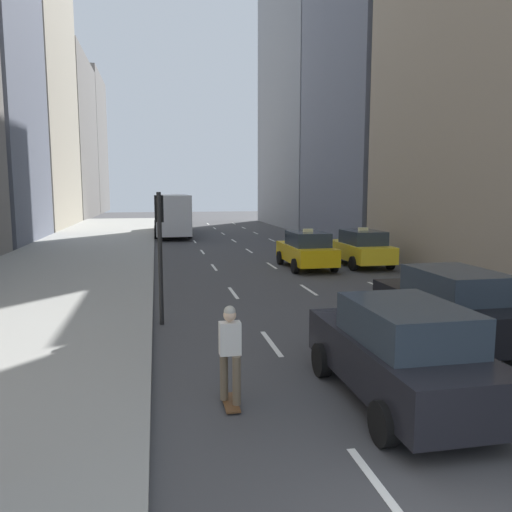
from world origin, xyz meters
TOP-DOWN VIEW (x-y plane):
  - sidewalk_left at (-7.00, 27.00)m, footprint 8.00×66.00m
  - lane_markings at (2.60, 23.00)m, footprint 5.72×56.00m
  - building_row_left at (-14.00, 43.91)m, footprint 6.00×91.06m
  - taxi_lead at (4.00, 18.88)m, footprint 2.02×4.40m
  - taxi_second at (6.80, 19.09)m, footprint 2.02×4.40m
  - sedan_black_near at (4.00, 7.24)m, footprint 2.02×4.57m
  - sedan_silver_behind at (1.20, 4.32)m, footprint 2.02×4.43m
  - city_bus at (-1.61, 37.81)m, footprint 2.80×11.61m
  - skateboarder at (-1.66, 4.78)m, footprint 0.36×0.80m
  - traffic_light_pole at (-2.75, 10.37)m, footprint 0.24×0.42m

SIDE VIEW (x-z plane):
  - lane_markings at x=2.60m, z-range 0.00..0.01m
  - sidewalk_left at x=-7.00m, z-range 0.00..0.15m
  - taxi_lead at x=4.00m, z-range -0.05..1.82m
  - taxi_second at x=6.80m, z-range -0.05..1.82m
  - sedan_silver_behind at x=1.20m, z-range 0.01..1.81m
  - sedan_black_near at x=4.00m, z-range 0.01..1.82m
  - skateboarder at x=-1.66m, z-range 0.09..1.84m
  - city_bus at x=-1.61m, z-range 0.16..3.41m
  - traffic_light_pole at x=-2.75m, z-range 0.61..4.21m
  - building_row_left at x=-14.00m, z-range -3.46..28.91m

